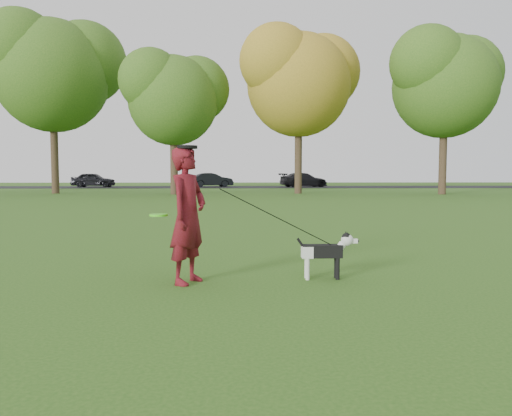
{
  "coord_description": "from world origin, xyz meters",
  "views": [
    {
      "loc": [
        0.19,
        -6.26,
        1.44
      ],
      "look_at": [
        0.4,
        0.43,
        0.95
      ],
      "focal_mm": 35.0,
      "sensor_mm": 36.0,
      "label": 1
    }
  ],
  "objects_px": {
    "man": "(188,215)",
    "car_mid": "(211,180)",
    "car_right": "(304,180)",
    "car_left": "(93,180)",
    "dog": "(327,250)"
  },
  "relations": [
    {
      "from": "man",
      "to": "car_mid",
      "type": "height_order",
      "value": "man"
    },
    {
      "from": "man",
      "to": "car_right",
      "type": "bearing_deg",
      "value": 16.19
    },
    {
      "from": "car_left",
      "to": "dog",
      "type": "bearing_deg",
      "value": -160.11
    },
    {
      "from": "car_mid",
      "to": "man",
      "type": "bearing_deg",
      "value": 165.28
    },
    {
      "from": "man",
      "to": "car_right",
      "type": "xyz_separation_m",
      "value": [
        6.58,
        39.87,
        -0.21
      ]
    },
    {
      "from": "dog",
      "to": "car_left",
      "type": "relative_size",
      "value": 0.22
    },
    {
      "from": "dog",
      "to": "car_mid",
      "type": "height_order",
      "value": "car_mid"
    },
    {
      "from": "car_mid",
      "to": "car_right",
      "type": "height_order",
      "value": "car_right"
    },
    {
      "from": "man",
      "to": "car_mid",
      "type": "relative_size",
      "value": 0.45
    },
    {
      "from": "car_left",
      "to": "car_right",
      "type": "bearing_deg",
      "value": -90.39
    },
    {
      "from": "man",
      "to": "car_mid",
      "type": "distance_m",
      "value": 39.92
    },
    {
      "from": "dog",
      "to": "car_left",
      "type": "bearing_deg",
      "value": 110.28
    },
    {
      "from": "car_mid",
      "to": "car_right",
      "type": "distance_m",
      "value": 8.59
    },
    {
      "from": "dog",
      "to": "car_right",
      "type": "xyz_separation_m",
      "value": [
        4.75,
        39.68,
        0.28
      ]
    },
    {
      "from": "dog",
      "to": "car_left",
      "type": "xyz_separation_m",
      "value": [
        -14.66,
        39.68,
        0.29
      ]
    }
  ]
}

